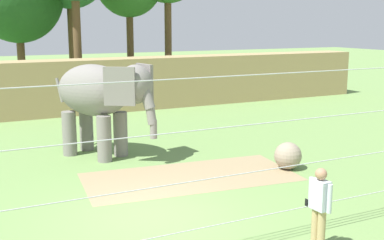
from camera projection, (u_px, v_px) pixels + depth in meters
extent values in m
plane|color=#6B8E4C|center=(152.00, 216.00, 11.11)|extent=(120.00, 120.00, 0.00)
cube|color=#937F5B|center=(190.00, 177.00, 13.96)|extent=(6.22, 3.45, 0.01)
cube|color=tan|center=(42.00, 88.00, 22.97)|extent=(36.00, 1.80, 2.57)
cylinder|color=gray|center=(121.00, 134.00, 16.06)|extent=(0.46, 0.46, 1.46)
cylinder|color=gray|center=(104.00, 139.00, 15.39)|extent=(0.46, 0.46, 1.46)
cylinder|color=gray|center=(86.00, 129.00, 16.81)|extent=(0.46, 0.46, 1.46)
cylinder|color=gray|center=(69.00, 133.00, 16.14)|extent=(0.46, 0.46, 1.46)
ellipsoid|color=gray|center=(93.00, 90.00, 15.83)|extent=(2.68, 3.06, 1.66)
ellipsoid|color=gray|center=(135.00, 84.00, 14.92)|extent=(1.52, 1.48, 1.20)
cube|color=gray|center=(145.00, 82.00, 15.49)|extent=(0.23, 0.94, 1.14)
cube|color=gray|center=(119.00, 86.00, 14.44)|extent=(0.85, 0.59, 1.14)
cylinder|color=gray|center=(147.00, 100.00, 14.77)|extent=(0.55, 0.61, 0.65)
cylinder|color=gray|center=(151.00, 115.00, 14.80)|extent=(0.43, 0.46, 0.61)
cylinder|color=gray|center=(154.00, 129.00, 14.84)|extent=(0.29, 0.29, 0.57)
cylinder|color=gray|center=(60.00, 90.00, 16.61)|extent=(0.26, 0.32, 0.83)
sphere|color=gray|center=(288.00, 156.00, 14.63)|extent=(0.81, 0.81, 0.81)
cylinder|color=#B7B7BC|center=(200.00, 228.00, 8.90)|extent=(12.09, 0.02, 0.02)
cylinder|color=#B7B7BC|center=(200.00, 180.00, 8.72)|extent=(12.09, 0.02, 0.02)
cylinder|color=#B7B7BC|center=(200.00, 130.00, 8.55)|extent=(12.09, 0.02, 0.02)
cylinder|color=#B7B7BC|center=(201.00, 78.00, 8.37)|extent=(12.09, 0.02, 0.02)
cylinder|color=tan|center=(321.00, 233.00, 9.17)|extent=(0.15, 0.15, 0.88)
cylinder|color=tan|center=(315.00, 230.00, 9.30)|extent=(0.15, 0.15, 0.88)
cube|color=silver|center=(320.00, 195.00, 9.09)|extent=(0.24, 0.37, 0.56)
sphere|color=#A87A5B|center=(321.00, 174.00, 9.02)|extent=(0.22, 0.22, 0.22)
cylinder|color=silver|center=(330.00, 199.00, 8.89)|extent=(0.10, 0.10, 0.54)
cylinder|color=silver|center=(311.00, 191.00, 9.30)|extent=(0.10, 0.10, 0.54)
cube|color=black|center=(306.00, 202.00, 9.32)|extent=(0.02, 0.07, 0.14)
cylinder|color=brown|center=(22.00, 66.00, 28.43)|extent=(0.44, 0.44, 3.66)
cylinder|color=brown|center=(78.00, 49.00, 26.92)|extent=(0.44, 0.44, 5.82)
cylinder|color=brown|center=(168.00, 44.00, 31.15)|extent=(0.44, 0.44, 5.94)
cylinder|color=brown|center=(130.00, 51.00, 31.52)|extent=(0.44, 0.44, 5.06)
cylinder|color=brown|center=(73.00, 49.00, 29.31)|extent=(0.44, 0.44, 5.55)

